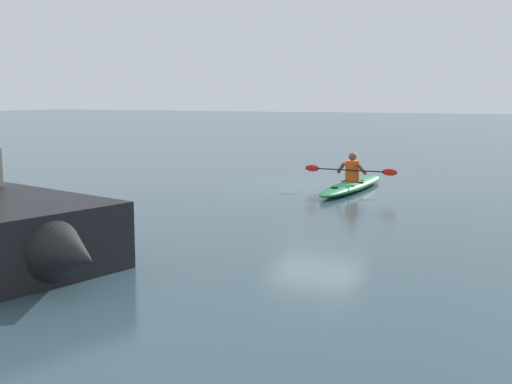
{
  "coord_description": "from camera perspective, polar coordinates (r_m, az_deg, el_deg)",
  "views": [
    {
      "loc": [
        -5.85,
        16.78,
        2.44
      ],
      "look_at": [
        -0.83,
        5.88,
        0.67
      ],
      "focal_mm": 45.76,
      "sensor_mm": 36.0,
      "label": 1
    }
  ],
  "objects": [
    {
      "name": "ground_plane",
      "position": [
        17.94,
        5.43,
        0.51
      ],
      "size": [
        160.0,
        160.0,
        0.0
      ],
      "primitive_type": "plane",
      "color": "#334C56"
    },
    {
      "name": "kayak",
      "position": [
        17.24,
        8.4,
        0.57
      ],
      "size": [
        0.88,
        4.35,
        0.25
      ],
      "color": "#19723F",
      "rests_on": "ground"
    },
    {
      "name": "kayaker",
      "position": [
        17.17,
        8.4,
        1.99
      ],
      "size": [
        2.49,
        0.46,
        0.74
      ],
      "color": "#E04C14",
      "rests_on": "kayak"
    }
  ]
}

